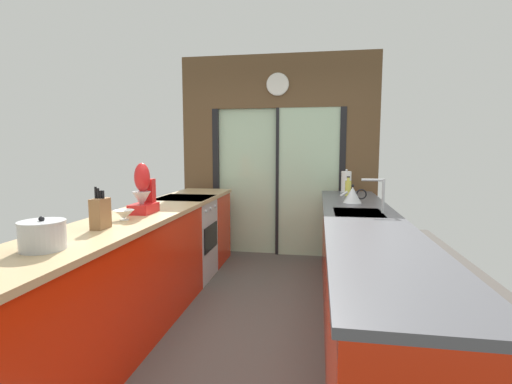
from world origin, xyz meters
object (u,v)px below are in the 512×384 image
Objects in this scene: paper_towel_roll at (346,182)px; stock_pot at (43,235)px; knife_block at (100,213)px; kettle at (353,195)px; stand_mixer at (143,194)px; mixing_bowl at (124,215)px; oven_range at (186,238)px; soap_bottle at (348,188)px.

stock_pot is at bearing -120.88° from paper_towel_roll.
knife_block is 2.35m from kettle.
stock_pot is at bearing -89.99° from knife_block.
paper_towel_roll is at bearing 53.84° from knife_block.
stand_mixer is 2.53m from paper_towel_roll.
stand_mixer reaches higher than mixing_bowl.
oven_range is 3.16× the size of paper_towel_roll.
stand_mixer is (0.02, -1.03, 0.63)m from oven_range.
stock_pot reaches higher than oven_range.
mixing_bowl is 0.52× the size of paper_towel_roll.
mixing_bowl is 0.64× the size of stock_pot.
soap_bottle is (1.80, 0.45, 0.56)m from oven_range.
soap_bottle reaches higher than stock_pot.
oven_range is at bearing -165.95° from soap_bottle.
soap_bottle is at bearing 39.77° from stand_mixer.
knife_block reaches higher than kettle.
soap_bottle is (-0.00, 0.58, 0.01)m from kettle.
stand_mixer is at bearing 90.00° from stock_pot.
paper_towel_roll is (1.78, 1.80, -0.03)m from stand_mixer.
paper_towel_roll reaches higher than mixing_bowl.
knife_block is 0.98× the size of paper_towel_roll.
paper_towel_roll is at bearing 90.11° from kettle.
paper_towel_roll reaches higher than oven_range.
soap_bottle is (1.78, 1.48, -0.07)m from stand_mixer.
oven_range is at bearing 90.48° from stock_pot.
oven_range is 2.04m from paper_towel_roll.
mixing_bowl is at bearing -129.93° from paper_towel_roll.
kettle reaches higher than oven_range.
soap_bottle is at bearing 45.44° from mixing_bowl.
stock_pot is 0.91× the size of kettle.
stand_mixer is at bearing -88.98° from oven_range.
oven_range is 1.89m from kettle.
knife_block is 2.77m from soap_bottle.
stock_pot is 2.74m from kettle.
stand_mixer is (0.00, 0.63, 0.05)m from knife_block.
stand_mixer reaches higher than knife_block.
stand_mixer is 2.00m from kettle.
kettle reaches higher than mixing_bowl.
soap_bottle reaches higher than kettle.
stand_mixer reaches higher than soap_bottle.
kettle is 0.89× the size of paper_towel_roll.
soap_bottle is 0.77× the size of paper_towel_roll.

